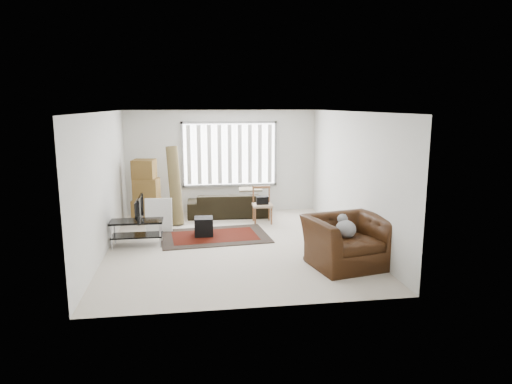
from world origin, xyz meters
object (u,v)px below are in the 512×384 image
Objects in this scene: moving_boxes at (146,193)px; armchair at (347,238)px; tv_stand at (137,227)px; sofa at (228,201)px; side_chair at (262,203)px.

moving_boxes reaches higher than armchair.
sofa is at bearing 47.05° from tv_stand.
side_chair is at bearing -9.37° from moving_boxes.
sofa is 1.31× the size of armchair.
tv_stand is 3.02m from sofa.
armchair reaches higher than sofa.
moving_boxes is at bearing 124.22° from armchair.
sofa is 2.37× the size of side_chair.
armchair is at bearing -43.79° from moving_boxes.
moving_boxes is 5.29m from armchair.
armchair is (1.02, -3.20, 0.03)m from side_chair.
side_chair is at bearing 27.28° from tv_stand.
tv_stand is at bearing 143.63° from armchair.
tv_stand is at bearing -90.92° from moving_boxes.
tv_stand is 1.21× the size of side_chair.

